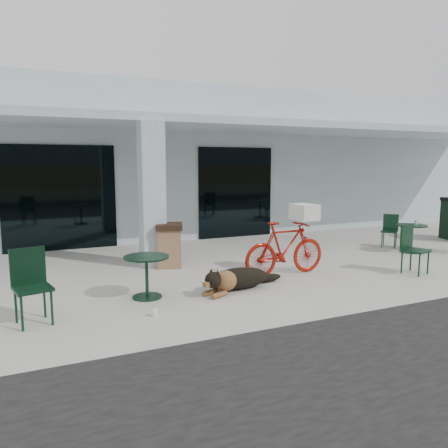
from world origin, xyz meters
name	(u,v)px	position (x,y,z in m)	size (l,w,h in m)	color
ground	(264,284)	(0.00, 0.00, 0.00)	(80.00, 80.00, 0.00)	beige
building	(147,163)	(0.00, 8.50, 2.25)	(22.00, 7.00, 4.50)	silver
storefront_glass_left	(60,198)	(-3.20, 4.98, 1.35)	(2.80, 0.06, 2.70)	black
storefront_glass_right	(236,193)	(1.80, 4.98, 1.35)	(2.40, 0.06, 2.70)	black
column	(152,195)	(-1.50, 2.30, 1.56)	(0.50, 0.50, 3.12)	silver
overhang	(195,124)	(0.00, 3.60, 3.21)	(22.00, 2.80, 0.18)	silver
bicycle	(285,248)	(0.70, 0.40, 0.55)	(0.52, 1.83, 1.10)	#A4190D
laundry_basket	(304,212)	(1.15, 0.42, 1.26)	(0.54, 0.40, 0.32)	white
dog	(238,277)	(-0.59, -0.11, 0.22)	(1.35, 0.45, 0.45)	black
cup_near_dog	(155,313)	(-2.33, -0.85, 0.05)	(0.08, 0.08, 0.10)	white
cafe_table_near	(147,277)	(-2.20, 0.08, 0.36)	(0.76, 0.76, 0.71)	#11321F
cafe_chair_near	(33,287)	(-3.95, -0.46, 0.53)	(0.48, 0.52, 1.06)	#11321F
cafe_table_far	(411,239)	(4.81, 1.03, 0.35)	(0.75, 0.75, 0.70)	#11321F
cafe_chair_far_a	(416,250)	(3.18, -0.59, 0.50)	(0.45, 0.49, 1.00)	#11321F
cafe_chair_far_b	(389,231)	(4.85, 1.80, 0.44)	(0.39, 0.43, 0.87)	#11321F
cup_on_table	(416,222)	(4.98, 1.06, 0.76)	(0.08, 0.08, 0.11)	white
trash_receptacle	(170,245)	(-1.20, 2.03, 0.48)	(0.56, 0.56, 0.95)	#8E6949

